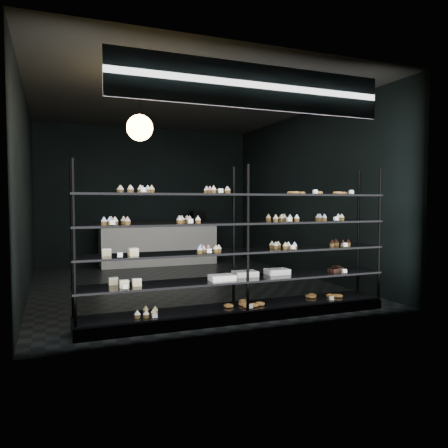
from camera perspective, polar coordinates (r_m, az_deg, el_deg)
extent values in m
cube|color=black|center=(7.83, -5.43, -7.80)|extent=(5.00, 6.00, 0.01)
cube|color=black|center=(7.89, -5.55, 15.61)|extent=(5.00, 6.00, 0.01)
cube|color=black|center=(10.61, -10.01, 3.65)|extent=(5.00, 0.01, 3.20)
cube|color=black|center=(4.89, 4.37, 4.50)|extent=(5.00, 0.01, 3.20)
cube|color=black|center=(7.40, -24.46, 3.73)|extent=(0.01, 6.00, 3.20)
cube|color=black|center=(8.73, 10.51, 3.79)|extent=(0.01, 6.00, 3.20)
cube|color=black|center=(5.58, 2.15, -11.64)|extent=(4.00, 0.50, 0.12)
cylinder|color=black|center=(4.75, -19.00, -3.04)|extent=(0.04, 0.04, 1.85)
cylinder|color=black|center=(5.19, -19.23, -2.54)|extent=(0.04, 0.04, 1.85)
cylinder|color=black|center=(5.22, 3.14, -2.35)|extent=(0.04, 0.04, 1.85)
cylinder|color=black|center=(5.63, 1.26, -1.96)|extent=(0.04, 0.04, 1.85)
cylinder|color=black|center=(6.31, 19.62, -1.60)|extent=(0.04, 0.04, 1.85)
cylinder|color=black|center=(6.64, 17.12, -1.33)|extent=(0.04, 0.04, 1.85)
cube|color=black|center=(5.56, 2.15, -10.75)|extent=(4.00, 0.50, 0.03)
cube|color=black|center=(5.49, 2.16, -7.19)|extent=(4.00, 0.50, 0.02)
cube|color=black|center=(5.44, 2.16, -3.56)|extent=(4.00, 0.50, 0.02)
cube|color=black|center=(5.41, 2.17, 0.12)|extent=(4.00, 0.50, 0.02)
cube|color=black|center=(5.40, 2.18, 3.83)|extent=(4.00, 0.50, 0.02)
cube|color=white|center=(4.85, -10.97, 4.32)|extent=(0.06, 0.04, 0.06)
cube|color=white|center=(5.11, -0.30, 4.30)|extent=(0.06, 0.04, 0.06)
cube|color=white|center=(5.70, 11.77, 4.10)|extent=(0.06, 0.04, 0.06)
cube|color=white|center=(6.04, 16.38, 3.98)|extent=(0.06, 0.04, 0.06)
cube|color=white|center=(4.81, -13.90, 0.13)|extent=(0.06, 0.04, 0.06)
cube|color=white|center=(4.99, -4.35, 0.31)|extent=(0.05, 0.04, 0.06)
cube|color=white|center=(5.52, 8.58, 0.54)|extent=(0.05, 0.04, 0.06)
cube|color=white|center=(5.92, 14.71, 0.64)|extent=(0.06, 0.04, 0.06)
cube|color=white|center=(4.85, -13.04, -3.99)|extent=(0.06, 0.04, 0.06)
cube|color=white|center=(5.10, -1.65, -3.57)|extent=(0.06, 0.04, 0.06)
cube|color=white|center=(5.58, 9.13, -3.05)|extent=(0.05, 0.04, 0.06)
cube|color=white|center=(6.02, 15.68, -2.68)|extent=(0.06, 0.04, 0.06)
cube|color=white|center=(4.91, -12.38, -8.03)|extent=(0.06, 0.04, 0.06)
cube|color=white|center=(6.06, 15.55, -5.98)|extent=(0.06, 0.04, 0.06)
cube|color=white|center=(5.04, -9.25, -11.80)|extent=(0.06, 0.04, 0.06)
cube|color=white|center=(5.41, 3.42, -10.72)|extent=(0.05, 0.04, 0.06)
cube|color=white|center=(6.01, 13.94, -9.43)|extent=(0.06, 0.04, 0.06)
cube|color=#110D43|center=(5.12, 4.02, 17.45)|extent=(3.20, 0.04, 0.45)
cube|color=white|center=(5.10, 4.12, 17.50)|extent=(3.30, 0.02, 0.50)
cylinder|color=black|center=(6.15, -11.00, 16.40)|extent=(0.01, 0.01, 0.56)
sphere|color=#F3B655|center=(6.06, -10.95, 12.24)|extent=(0.35, 0.35, 0.35)
cube|color=silver|center=(10.21, -8.52, -2.72)|extent=(2.64, 0.60, 0.92)
cube|color=black|center=(10.17, -8.54, 0.03)|extent=(2.75, 0.65, 0.06)
cube|color=black|center=(10.42, -3.47, 0.98)|extent=(0.30, 0.30, 0.25)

